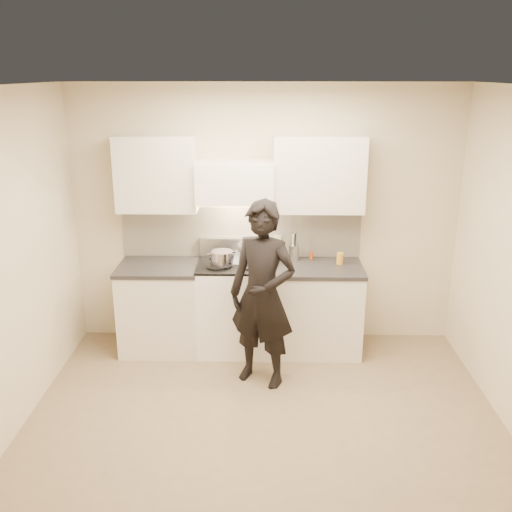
{
  "coord_description": "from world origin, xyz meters",
  "views": [
    {
      "loc": [
        0.01,
        -4.03,
        2.8
      ],
      "look_at": [
        -0.08,
        1.05,
        1.14
      ],
      "focal_mm": 40.0,
      "sensor_mm": 36.0,
      "label": 1
    }
  ],
  "objects_px": {
    "wok": "(255,248)",
    "person": "(263,295)",
    "stove": "(236,306)",
    "counter_right": "(316,308)",
    "utensil_crock": "(294,251)"
  },
  "relations": [
    {
      "from": "counter_right",
      "to": "person",
      "type": "distance_m",
      "value": 0.96
    },
    {
      "from": "stove",
      "to": "person",
      "type": "xyz_separation_m",
      "value": [
        0.28,
        -0.67,
        0.39
      ]
    },
    {
      "from": "utensil_crock",
      "to": "stove",
      "type": "bearing_deg",
      "value": -161.33
    },
    {
      "from": "stove",
      "to": "utensil_crock",
      "type": "distance_m",
      "value": 0.83
    },
    {
      "from": "stove",
      "to": "counter_right",
      "type": "xyz_separation_m",
      "value": [
        0.83,
        0.0,
        -0.01
      ]
    },
    {
      "from": "wok",
      "to": "person",
      "type": "relative_size",
      "value": 0.26
    },
    {
      "from": "wok",
      "to": "person",
      "type": "height_order",
      "value": "person"
    },
    {
      "from": "stove",
      "to": "wok",
      "type": "distance_m",
      "value": 0.63
    },
    {
      "from": "wok",
      "to": "stove",
      "type": "bearing_deg",
      "value": -144.1
    },
    {
      "from": "wok",
      "to": "person",
      "type": "bearing_deg",
      "value": -84.19
    },
    {
      "from": "person",
      "to": "wok",
      "type": "bearing_deg",
      "value": 120.6
    },
    {
      "from": "wok",
      "to": "person",
      "type": "distance_m",
      "value": 0.84
    },
    {
      "from": "stove",
      "to": "wok",
      "type": "height_order",
      "value": "wok"
    },
    {
      "from": "stove",
      "to": "counter_right",
      "type": "distance_m",
      "value": 0.83
    },
    {
      "from": "counter_right",
      "to": "wok",
      "type": "distance_m",
      "value": 0.88
    }
  ]
}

